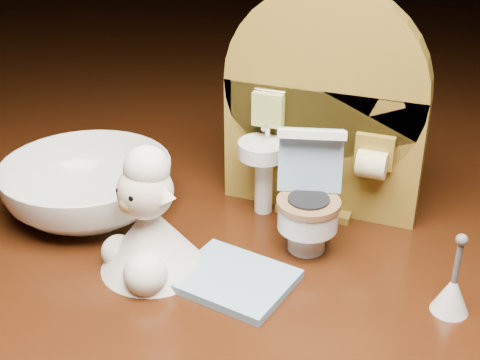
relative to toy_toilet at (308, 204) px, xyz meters
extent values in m
cube|color=#3F1609|center=(0.00, -0.02, -0.08)|extent=(2.50, 2.50, 0.10)
cube|color=olive|center=(0.00, 0.05, 0.02)|extent=(0.13, 0.02, 0.09)
cylinder|color=olive|center=(0.00, 0.05, 0.06)|extent=(0.13, 0.02, 0.13)
cube|color=olive|center=(0.00, 0.05, -0.03)|extent=(0.05, 0.04, 0.01)
cylinder|color=white|center=(-0.04, 0.03, -0.01)|extent=(0.01, 0.01, 0.04)
cylinder|color=white|center=(-0.04, 0.02, 0.02)|extent=(0.03, 0.03, 0.01)
cylinder|color=silver|center=(-0.04, 0.03, 0.03)|extent=(0.00, 0.00, 0.01)
cube|color=#A8BB58|center=(-0.04, 0.03, 0.04)|extent=(0.02, 0.01, 0.02)
cube|color=olive|center=(0.03, 0.04, 0.02)|extent=(0.02, 0.01, 0.02)
cylinder|color=#F3ECAB|center=(0.03, 0.03, 0.02)|extent=(0.02, 0.02, 0.02)
cylinder|color=white|center=(0.00, -0.01, -0.02)|extent=(0.02, 0.02, 0.02)
cylinder|color=white|center=(0.00, -0.01, 0.00)|extent=(0.04, 0.04, 0.02)
cylinder|color=brown|center=(0.00, -0.01, 0.01)|extent=(0.04, 0.04, 0.00)
cube|color=white|center=(0.00, 0.01, 0.00)|extent=(0.03, 0.02, 0.05)
cube|color=#7DA6C6|center=(0.00, 0.01, 0.03)|extent=(0.04, 0.02, 0.04)
cube|color=white|center=(0.00, 0.00, 0.05)|extent=(0.04, 0.02, 0.01)
cylinder|color=#9FB922|center=(0.00, 0.01, 0.02)|extent=(0.01, 0.01, 0.01)
cube|color=#7DA6C6|center=(-0.03, -0.06, -0.03)|extent=(0.07, 0.06, 0.00)
cone|color=white|center=(0.09, -0.04, -0.02)|extent=(0.02, 0.02, 0.02)
cylinder|color=#59595B|center=(0.09, -0.04, 0.00)|extent=(0.00, 0.00, 0.03)
sphere|color=#59595B|center=(0.09, -0.04, 0.02)|extent=(0.01, 0.01, 0.01)
cone|color=white|center=(-0.08, -0.06, -0.01)|extent=(0.06, 0.06, 0.04)
sphere|color=white|center=(-0.07, -0.08, -0.02)|extent=(0.02, 0.02, 0.02)
sphere|color=white|center=(-0.10, -0.06, -0.02)|extent=(0.02, 0.02, 0.02)
sphere|color=beige|center=(-0.08, -0.06, 0.02)|extent=(0.03, 0.03, 0.03)
sphere|color=#AE8F47|center=(-0.08, -0.07, 0.02)|extent=(0.01, 0.01, 0.01)
sphere|color=white|center=(-0.08, -0.06, 0.04)|extent=(0.03, 0.03, 0.03)
cone|color=beige|center=(-0.09, -0.05, 0.03)|extent=(0.02, 0.01, 0.01)
cone|color=beige|center=(-0.06, -0.06, 0.03)|extent=(0.02, 0.01, 0.01)
sphere|color=black|center=(-0.09, -0.07, 0.03)|extent=(0.00, 0.00, 0.00)
sphere|color=black|center=(-0.08, -0.07, 0.03)|extent=(0.00, 0.00, 0.00)
imported|color=white|center=(-0.15, -0.01, -0.01)|extent=(0.13, 0.13, 0.04)
camera|label=1|loc=(0.09, -0.34, 0.20)|focal=50.00mm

